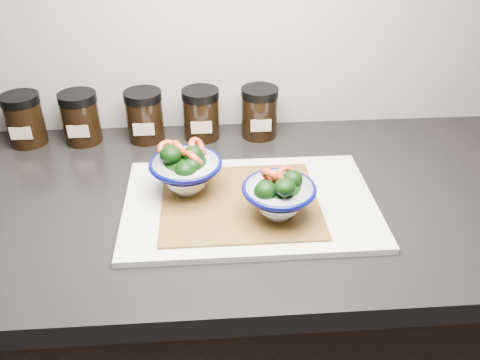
{
  "coord_description": "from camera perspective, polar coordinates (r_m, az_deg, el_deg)",
  "views": [
    {
      "loc": [
        0.1,
        0.66,
        1.44
      ],
      "look_at": [
        0.16,
        1.41,
        0.96
      ],
      "focal_mm": 38.0,
      "sensor_mm": 36.0,
      "label": 1
    }
  ],
  "objects": [
    {
      "name": "cutting_board",
      "position": [
        0.92,
        1.1,
        -2.67
      ],
      "size": [
        0.45,
        0.3,
        0.01
      ],
      "primitive_type": "cube",
      "color": "silver",
      "rests_on": "countertop"
    },
    {
      "name": "spice_jar_e",
      "position": [
        1.14,
        2.18,
        7.62
      ],
      "size": [
        0.08,
        0.08,
        0.11
      ],
      "color": "black",
      "rests_on": "countertop"
    },
    {
      "name": "spice_jar_c",
      "position": [
        1.14,
        -10.66,
        7.11
      ],
      "size": [
        0.08,
        0.08,
        0.11
      ],
      "color": "black",
      "rests_on": "countertop"
    },
    {
      "name": "spice_jar_d",
      "position": [
        1.13,
        -4.39,
        7.41
      ],
      "size": [
        0.08,
        0.08,
        0.11
      ],
      "color": "black",
      "rests_on": "countertop"
    },
    {
      "name": "bamboo_mat",
      "position": [
        0.91,
        -0.0,
        -2.44
      ],
      "size": [
        0.28,
        0.24,
        0.0
      ],
      "primitive_type": "cube",
      "color": "olive",
      "rests_on": "cutting_board"
    },
    {
      "name": "countertop",
      "position": [
        0.97,
        -9.58,
        -3.02
      ],
      "size": [
        3.5,
        0.6,
        0.04
      ],
      "primitive_type": "cube",
      "color": "black",
      "rests_on": "cabinet"
    },
    {
      "name": "bowl_left",
      "position": [
        0.92,
        -6.08,
        1.13
      ],
      "size": [
        0.13,
        0.13,
        0.1
      ],
      "rotation": [
        0.0,
        0.0,
        0.2
      ],
      "color": "white",
      "rests_on": "bamboo_mat"
    },
    {
      "name": "bowl_right",
      "position": [
        0.85,
        4.38,
        -1.77
      ],
      "size": [
        0.13,
        0.13,
        0.1
      ],
      "rotation": [
        0.0,
        0.0,
        0.22
      ],
      "color": "white",
      "rests_on": "bamboo_mat"
    },
    {
      "name": "spice_jar_b",
      "position": [
        1.16,
        -17.46,
        6.7
      ],
      "size": [
        0.08,
        0.08,
        0.11
      ],
      "color": "black",
      "rests_on": "countertop"
    },
    {
      "name": "spice_jar_a",
      "position": [
        1.2,
        -23.05,
        6.28
      ],
      "size": [
        0.08,
        0.08,
        0.11
      ],
      "color": "black",
      "rests_on": "countertop"
    }
  ]
}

